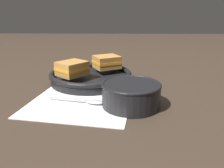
% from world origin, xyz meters
% --- Properties ---
extents(ground_plane, '(4.00, 4.00, 0.00)m').
position_xyz_m(ground_plane, '(0.00, 0.00, 0.00)').
color(ground_plane, '#382B21').
extents(napkin, '(0.32, 0.28, 0.00)m').
position_xyz_m(napkin, '(-0.08, -0.05, 0.00)').
color(napkin, white).
rests_on(napkin, ground_plane).
extents(soup_bowl, '(0.16, 0.16, 0.07)m').
position_xyz_m(soup_bowl, '(0.06, -0.06, 0.04)').
color(soup_bowl, black).
rests_on(soup_bowl, ground_plane).
extents(spoon, '(0.17, 0.05, 0.01)m').
position_xyz_m(spoon, '(-0.06, -0.05, 0.01)').
color(spoon, '#B7B7BC').
rests_on(spoon, napkin).
extents(skillet, '(0.29, 0.42, 0.04)m').
position_xyz_m(skillet, '(-0.07, 0.15, 0.02)').
color(skillet, black).
rests_on(skillet, ground_plane).
extents(sandwich_near_left, '(0.12, 0.11, 0.05)m').
position_xyz_m(sandwich_near_left, '(-0.02, 0.20, 0.06)').
color(sandwich_near_left, '#B27A38').
rests_on(sandwich_near_left, skillet).
extents(sandwich_near_right, '(0.12, 0.12, 0.05)m').
position_xyz_m(sandwich_near_right, '(-0.13, 0.10, 0.06)').
color(sandwich_near_right, '#B27A38').
rests_on(sandwich_near_right, skillet).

